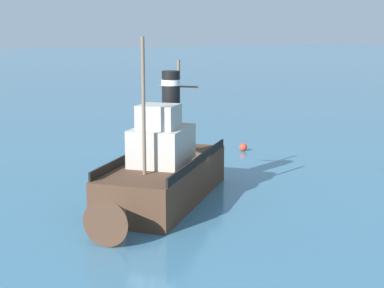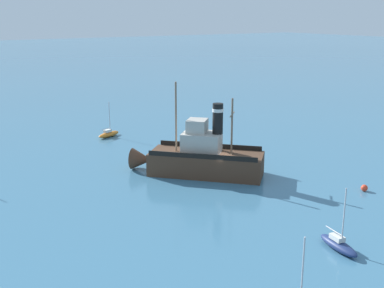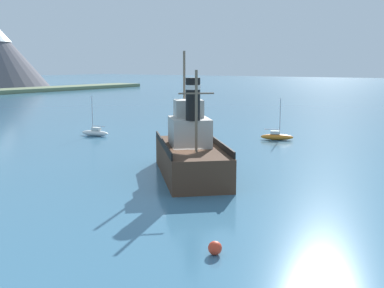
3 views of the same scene
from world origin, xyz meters
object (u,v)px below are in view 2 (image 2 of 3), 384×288
Objects in this scene: mooring_buoy at (364,188)px; old_tugboat at (201,158)px; sailboat_navy at (338,244)px; sailboat_orange at (109,134)px.

old_tugboat is at bearing 38.37° from mooring_buoy.
sailboat_navy is 13.50m from mooring_buoy.
sailboat_orange is (20.56, 1.54, -1.40)m from old_tugboat.
mooring_buoy is (6.70, -11.73, -0.10)m from sailboat_navy.
sailboat_navy is at bearing 119.73° from mooring_buoy.
old_tugboat is at bearing -3.90° from sailboat_navy.
sailboat_orange reaches higher than mooring_buoy.
sailboat_orange is at bearing 19.50° from mooring_buoy.
old_tugboat is 19.90m from sailboat_navy.
old_tugboat is 2.62× the size of sailboat_navy.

